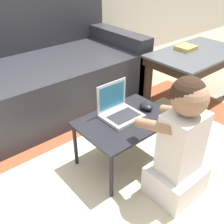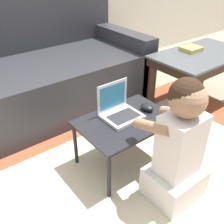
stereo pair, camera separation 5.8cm
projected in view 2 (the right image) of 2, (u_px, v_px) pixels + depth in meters
The scene contains 9 objects.
ground_plane at pixel (113, 174), 1.70m from camera, with size 16.00×16.00×0.00m, color gray.
area_rug at pixel (144, 177), 1.67m from camera, with size 2.49×1.69×0.01m.
couch at pixel (39, 73), 2.31m from camera, with size 1.83×0.95×0.92m.
coffee_table at pixel (200, 63), 2.28m from camera, with size 0.86×0.51×0.49m.
laptop_desk at pixel (126, 125), 1.65m from camera, with size 0.59×0.41×0.34m.
laptop at pixel (120, 111), 1.65m from camera, with size 0.23×0.20×0.21m.
computer_mouse at pixel (147, 107), 1.72m from camera, with size 0.07×0.10×0.04m.
person_seated at pixel (179, 147), 1.38m from camera, with size 0.30×0.37×0.75m.
book_on_table at pixel (191, 49), 2.28m from camera, with size 0.16×0.14×0.03m.
Camera 2 is at (-0.76, -0.97, 1.24)m, focal length 42.00 mm.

